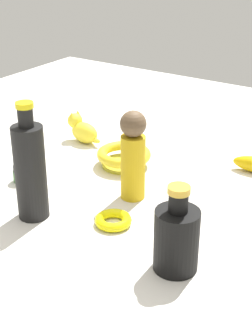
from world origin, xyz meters
TOP-DOWN VIEW (x-y plane):
  - ground at (0.00, 0.00)m, footprint 2.00×2.00m
  - person_figure_adult at (0.04, -0.02)m, footprint 0.07×0.07m
  - nail_polish_jar at (-0.25, -0.11)m, footprint 0.05×0.05m
  - bowl at (-0.08, 0.11)m, footprint 0.15×0.15m
  - cat_figurine at (-0.28, 0.18)m, footprint 0.13×0.07m
  - bangle at (0.07, -0.15)m, footprint 0.08×0.08m
  - bottle_short at (0.26, -0.22)m, footprint 0.09×0.09m
  - bottle_tall at (-0.10, -0.22)m, footprint 0.07×0.07m

SIDE VIEW (x-z plane):
  - ground at x=0.00m, z-range 0.00..0.00m
  - bangle at x=0.07m, z-range 0.00..0.02m
  - nail_polish_jar at x=-0.25m, z-range 0.00..0.04m
  - bowl at x=-0.08m, z-range 0.00..0.05m
  - cat_figurine at x=-0.28m, z-range -0.01..0.08m
  - bottle_short at x=0.26m, z-range -0.02..0.16m
  - person_figure_adult at x=0.04m, z-range 0.00..0.22m
  - bottle_tall at x=-0.10m, z-range -0.02..0.25m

